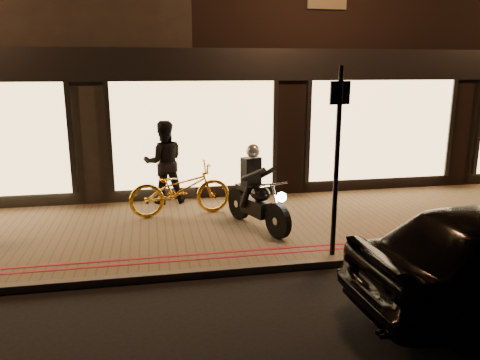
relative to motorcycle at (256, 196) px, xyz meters
name	(u,v)px	position (x,y,z in m)	size (l,w,h in m)	color
ground	(222,277)	(-0.94, -1.79, -0.73)	(90.00, 90.00, 0.00)	black
sidewalk	(206,229)	(-0.94, 0.21, -0.67)	(50.00, 4.00, 0.12)	brown
kerb_stone	(221,272)	(-0.94, -1.74, -0.67)	(50.00, 0.14, 0.12)	#59544C
red_kerb_lines	(217,255)	(-0.94, -1.24, -0.61)	(50.00, 0.26, 0.01)	maroon
building_row	(178,29)	(-0.94, 7.20, 3.51)	(48.00, 10.11, 8.50)	black
motorcycle	(256,196)	(0.00, 0.00, 0.00)	(0.88, 1.85, 1.59)	black
sign_post	(337,153)	(0.93, -1.54, 1.06)	(0.35, 0.11, 3.00)	black
bicycle_gold	(180,189)	(-1.36, 1.06, -0.07)	(0.72, 2.08, 1.09)	gold
person_dark	(164,162)	(-1.64, 2.01, 0.31)	(0.90, 0.70, 1.85)	black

